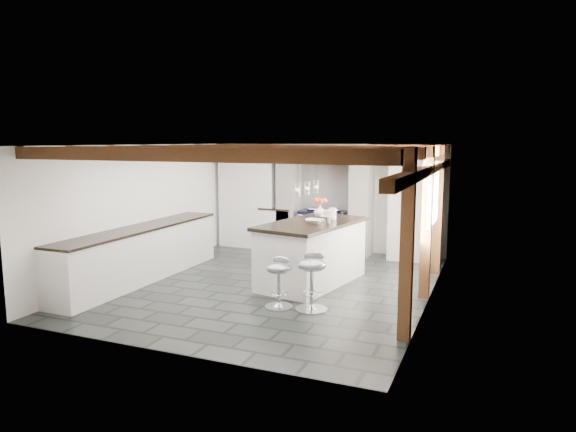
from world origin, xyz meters
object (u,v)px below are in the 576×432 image
at_px(bar_stool_far, 279,276).
at_px(range_cooker, 324,231).
at_px(bar_stool_near, 312,274).
at_px(kitchen_island, 312,252).

bearing_deg(bar_stool_far, range_cooker, 99.05).
xyz_separation_m(range_cooker, bar_stool_near, (1.03, -3.69, 0.06)).
distance_m(range_cooker, bar_stool_near, 3.84).
distance_m(kitchen_island, bar_stool_near, 1.41).
distance_m(kitchen_island, bar_stool_far, 1.40).
bearing_deg(kitchen_island, bar_stool_far, -79.18).
relative_size(range_cooker, bar_stool_near, 1.18).
bearing_deg(bar_stool_far, bar_stool_near, 8.33).
bearing_deg(bar_stool_near, bar_stool_far, 169.13).
bearing_deg(kitchen_island, range_cooker, 114.54).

